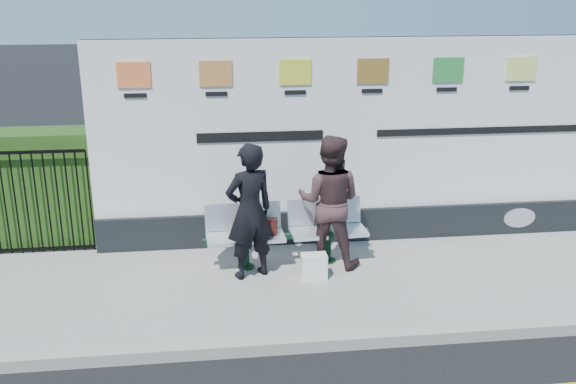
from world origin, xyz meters
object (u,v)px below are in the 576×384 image
at_px(billboard, 368,156).
at_px(woman_right, 329,201).
at_px(woman_left, 249,211).
at_px(bench, 287,248).

distance_m(billboard, woman_right, 1.22).
bearing_deg(woman_left, woman_right, 170.83).
height_order(bench, woman_left, woman_left).
bearing_deg(woman_right, billboard, -109.51).
relative_size(bench, woman_right, 1.20).
height_order(billboard, woman_right, billboard).
bearing_deg(bench, billboard, 29.53).
relative_size(woman_left, woman_right, 0.99).
height_order(woman_left, woman_right, woman_right).
distance_m(billboard, woman_left, 2.20).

